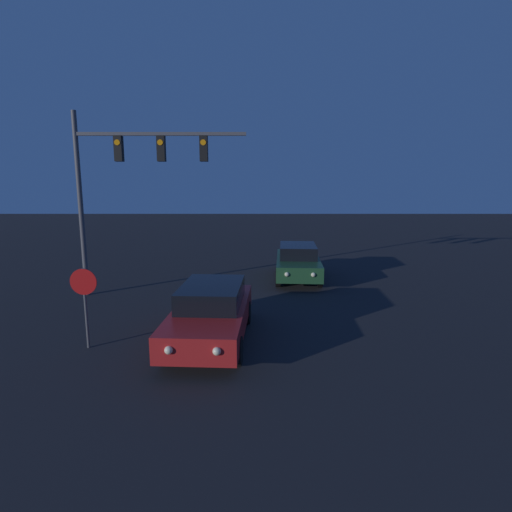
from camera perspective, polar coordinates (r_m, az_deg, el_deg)
name	(u,v)px	position (r m, az deg, el deg)	size (l,w,h in m)	color
car_near	(211,312)	(10.83, -6.48, -7.91)	(2.10, 4.80, 1.50)	#B21E1E
car_far	(297,261)	(17.84, 5.93, -0.74)	(2.16, 4.81, 1.50)	#1E4728
traffic_signal_mast	(126,171)	(15.48, -18.04, 11.52)	(6.19, 0.30, 6.73)	#4C4C51
stop_sign	(84,294)	(10.94, -23.37, -4.95)	(0.67, 0.07, 2.08)	#4C4C51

